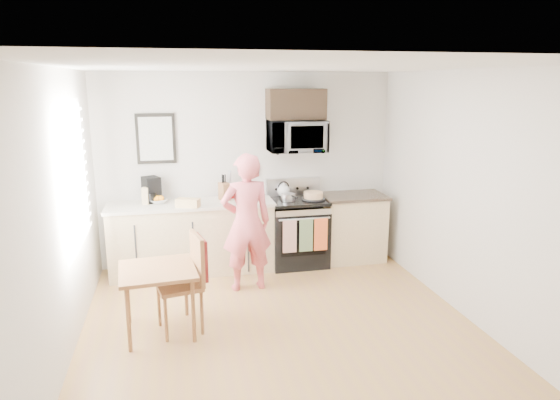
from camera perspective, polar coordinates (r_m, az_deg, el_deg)
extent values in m
plane|color=#A97E41|center=(5.14, 0.59, -15.39)|extent=(4.60, 4.60, 0.00)
cube|color=silver|center=(6.86, -3.71, 3.53)|extent=(4.00, 0.04, 2.60)
cube|color=silver|center=(2.60, 12.48, -13.80)|extent=(4.00, 0.04, 2.60)
cube|color=silver|center=(4.64, -24.20, -2.45)|extent=(0.04, 4.60, 2.60)
cube|color=silver|center=(5.45, 21.59, 0.01)|extent=(0.04, 4.60, 2.60)
cube|color=white|center=(4.50, 0.68, 15.01)|extent=(4.00, 4.60, 0.04)
cube|color=white|center=(5.35, -22.59, 2.43)|extent=(0.02, 1.40, 1.50)
cube|color=silver|center=(5.35, -22.48, 2.44)|extent=(0.01, 1.30, 1.40)
cube|color=tan|center=(6.70, -9.99, -4.38)|extent=(2.10, 0.60, 0.90)
cube|color=silver|center=(6.57, -10.16, -0.48)|extent=(2.14, 0.64, 0.04)
cube|color=tan|center=(7.13, 8.23, -3.22)|extent=(0.84, 0.60, 0.90)
cube|color=black|center=(7.01, 8.35, 0.46)|extent=(0.88, 0.64, 0.04)
cube|color=black|center=(6.89, 2.02, -4.23)|extent=(0.76, 0.65, 0.77)
cube|color=black|center=(6.58, 2.71, -4.51)|extent=(0.61, 0.02, 0.45)
cube|color=#B7B7BC|center=(6.49, 2.74, -1.73)|extent=(0.74, 0.02, 0.14)
cylinder|color=#B7B7BC|center=(6.46, 2.84, -2.18)|extent=(0.68, 0.02, 0.02)
cube|color=black|center=(6.75, 2.06, -0.07)|extent=(0.76, 0.65, 0.04)
cube|color=#B7B7BC|center=(6.98, 1.51, 1.56)|extent=(0.76, 0.08, 0.24)
cube|color=silver|center=(6.47, 1.12, -4.18)|extent=(0.18, 0.02, 0.44)
cube|color=#506A47|center=(6.52, 3.00, -4.04)|extent=(0.18, 0.02, 0.44)
cube|color=#CE611E|center=(6.57, 4.69, -3.92)|extent=(0.18, 0.02, 0.44)
imported|color=#B7B7BC|center=(6.71, 1.89, 7.29)|extent=(0.76, 0.51, 0.42)
cube|color=black|center=(6.72, 1.83, 10.90)|extent=(0.76, 0.35, 0.40)
cube|color=black|center=(6.71, -14.00, 6.82)|extent=(0.50, 0.03, 0.65)
cube|color=#B5BAB0|center=(6.69, -14.00, 6.80)|extent=(0.42, 0.01, 0.56)
cube|color=#A70F0E|center=(6.85, -3.27, 3.53)|extent=(0.20, 0.02, 0.20)
imported|color=#CD384B|center=(5.96, -3.86, -2.59)|extent=(0.64, 0.44, 1.67)
cube|color=brown|center=(5.10, -13.85, -7.81)|extent=(0.73, 0.73, 0.04)
cylinder|color=brown|center=(4.95, -16.94, -12.97)|extent=(0.04, 0.04, 0.65)
cylinder|color=brown|center=(4.98, -9.87, -12.41)|extent=(0.04, 0.04, 0.65)
cylinder|color=brown|center=(5.50, -17.03, -10.25)|extent=(0.04, 0.04, 0.65)
cylinder|color=brown|center=(5.52, -10.72, -9.77)|extent=(0.04, 0.04, 0.65)
cube|color=brown|center=(5.16, -11.48, -9.59)|extent=(0.49, 0.49, 0.04)
cube|color=brown|center=(5.11, -9.43, -6.59)|extent=(0.13, 0.42, 0.50)
cube|color=#5D0F14|center=(5.11, -9.15, -6.45)|extent=(0.14, 0.38, 0.42)
cylinder|color=brown|center=(5.07, -12.90, -13.20)|extent=(0.03, 0.03, 0.46)
cylinder|color=brown|center=(5.14, -8.91, -12.64)|extent=(0.03, 0.03, 0.46)
cylinder|color=brown|center=(5.39, -13.67, -11.59)|extent=(0.03, 0.03, 0.46)
cylinder|color=brown|center=(5.45, -9.93, -11.09)|extent=(0.03, 0.03, 0.46)
cube|color=brown|center=(6.64, -6.39, 0.99)|extent=(0.15, 0.18, 0.23)
cylinder|color=#A70F0E|center=(6.76, -5.72, 0.92)|extent=(0.13, 0.13, 0.16)
imported|color=silver|center=(6.63, -13.74, -0.10)|extent=(0.29, 0.29, 0.06)
cube|color=tan|center=(6.59, -15.10, 0.45)|extent=(0.10, 0.10, 0.22)
cube|color=black|center=(6.69, -14.48, 1.17)|extent=(0.26, 0.28, 0.33)
cylinder|color=black|center=(6.60, -14.46, 0.28)|extent=(0.12, 0.12, 0.12)
cube|color=tan|center=(6.34, -10.48, -0.32)|extent=(0.32, 0.25, 0.11)
cylinder|color=black|center=(6.72, 3.83, 0.13)|extent=(0.31, 0.31, 0.02)
cylinder|color=tan|center=(6.71, 3.84, 0.58)|extent=(0.26, 0.26, 0.08)
sphere|color=silver|center=(6.85, 0.41, 1.08)|extent=(0.17, 0.17, 0.17)
cone|color=silver|center=(6.83, 0.41, 1.83)|extent=(0.06, 0.06, 0.06)
torus|color=black|center=(6.83, 0.41, 1.53)|extent=(0.16, 0.02, 0.16)
cylinder|color=#B7B7BC|center=(6.63, 0.92, 0.32)|extent=(0.19, 0.19, 0.10)
cylinder|color=black|center=(6.50, 1.61, 0.40)|extent=(0.08, 0.17, 0.02)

